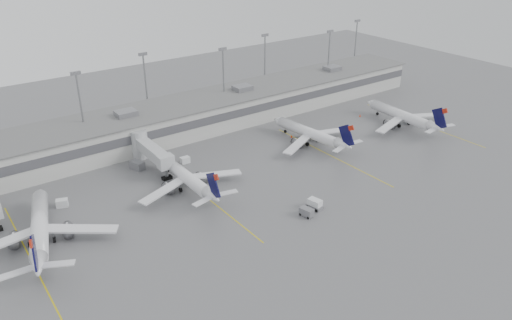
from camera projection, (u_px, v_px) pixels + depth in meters
ground at (349, 222)px, 95.41m from camera, size 260.00×260.00×0.00m
terminal at (197, 114)px, 135.86m from camera, size 152.00×17.00×9.45m
light_masts at (185, 81)px, 136.63m from camera, size 142.40×8.00×20.60m
jet_bridge_right at (147, 149)px, 116.28m from camera, size 4.00×17.20×7.00m
stand_markings at (273, 174)px, 112.91m from camera, size 105.25×40.00×0.01m
jet_far_left at (39, 229)px, 87.87m from camera, size 25.76×29.26×9.67m
jet_mid_left at (187, 177)px, 105.93m from camera, size 24.24×27.15×8.79m
jet_mid_right at (311, 133)px, 127.30m from camera, size 24.27×27.32×8.85m
jet_far_right at (404, 116)px, 138.23m from camera, size 25.30×28.42×9.19m
baggage_tug at (315, 205)px, 99.45m from camera, size 2.58×3.46×2.02m
baggage_cart at (307, 212)px, 96.84m from camera, size 2.03×2.92×1.72m
gse_uld_a at (62, 203)px, 100.03m from camera, size 2.63×2.17×1.60m
gse_uld_b at (185, 160)px, 117.90m from camera, size 2.16×1.46×1.51m
gse_uld_c at (306, 135)px, 131.52m from camera, size 2.58×2.09×1.58m
gse_loader at (137, 165)px, 114.87m from camera, size 3.00×3.69×1.99m
cone_a at (41, 222)px, 94.43m from camera, size 0.50×0.50×0.80m
cone_b at (198, 179)px, 109.99m from camera, size 0.46×0.46×0.73m
cone_c at (291, 136)px, 131.71m from camera, size 0.49×0.49×0.77m
cone_d at (360, 115)px, 145.54m from camera, size 0.48×0.48×0.77m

